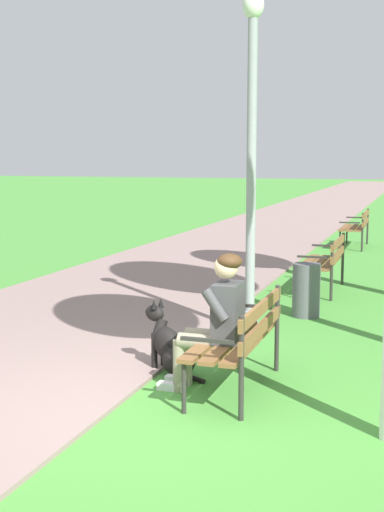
{
  "coord_description": "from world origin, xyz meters",
  "views": [
    {
      "loc": [
        2.07,
        -4.95,
        2.08
      ],
      "look_at": [
        -0.57,
        2.97,
        0.9
      ],
      "focal_mm": 49.63,
      "sensor_mm": 36.0,
      "label": 1
    }
  ],
  "objects_px": {
    "park_bench_mid": "(326,259)",
    "park_bench_far": "(357,225)",
    "lamp_post_near": "(251,162)",
    "dog_black": "(171,348)",
    "litter_bin": "(306,290)",
    "person_seated_on_near_bench": "(216,317)",
    "park_bench_near": "(241,335)"
  },
  "relations": [
    {
      "from": "park_bench_near",
      "to": "litter_bin",
      "type": "xyz_separation_m",
      "value": [
        0.06,
        3.14,
        -0.16
      ]
    },
    {
      "from": "park_bench_near",
      "to": "park_bench_far",
      "type": "bearing_deg",
      "value": 89.99
    },
    {
      "from": "park_bench_far",
      "to": "person_seated_on_near_bench",
      "type": "distance_m",
      "value": 10.65
    },
    {
      "from": "person_seated_on_near_bench",
      "to": "lamp_post_near",
      "type": "bearing_deg",
      "value": 95.42
    },
    {
      "from": "park_bench_mid",
      "to": "lamp_post_near",
      "type": "bearing_deg",
      "value": -98.74
    },
    {
      "from": "park_bench_near",
      "to": "litter_bin",
      "type": "bearing_deg",
      "value": 88.82
    },
    {
      "from": "park_bench_mid",
      "to": "park_bench_far",
      "type": "relative_size",
      "value": 1.0
    },
    {
      "from": "park_bench_near",
      "to": "person_seated_on_near_bench",
      "type": "relative_size",
      "value": 1.2
    },
    {
      "from": "park_bench_mid",
      "to": "person_seated_on_near_bench",
      "type": "bearing_deg",
      "value": -93.06
    },
    {
      "from": "park_bench_mid",
      "to": "litter_bin",
      "type": "height_order",
      "value": "park_bench_mid"
    },
    {
      "from": "dog_black",
      "to": "park_bench_mid",
      "type": "bearing_deg",
      "value": 80.02
    },
    {
      "from": "park_bench_mid",
      "to": "lamp_post_near",
      "type": "xyz_separation_m",
      "value": [
        -0.46,
        -3.01,
        1.5
      ]
    },
    {
      "from": "dog_black",
      "to": "litter_bin",
      "type": "xyz_separation_m",
      "value": [
        0.83,
        2.86,
        0.09
      ]
    },
    {
      "from": "litter_bin",
      "to": "person_seated_on_near_bench",
      "type": "bearing_deg",
      "value": -94.82
    },
    {
      "from": "park_bench_far",
      "to": "lamp_post_near",
      "type": "bearing_deg",
      "value": -92.68
    },
    {
      "from": "park_bench_near",
      "to": "lamp_post_near",
      "type": "relative_size",
      "value": 0.39
    },
    {
      "from": "park_bench_mid",
      "to": "litter_bin",
      "type": "relative_size",
      "value": 2.14
    },
    {
      "from": "park_bench_near",
      "to": "park_bench_mid",
      "type": "relative_size",
      "value": 1.0
    },
    {
      "from": "park_bench_far",
      "to": "lamp_post_near",
      "type": "xyz_separation_m",
      "value": [
        -0.4,
        -8.61,
        1.5
      ]
    },
    {
      "from": "park_bench_mid",
      "to": "park_bench_far",
      "type": "distance_m",
      "value": 5.6
    },
    {
      "from": "park_bench_mid",
      "to": "park_bench_far",
      "type": "bearing_deg",
      "value": 90.61
    },
    {
      "from": "park_bench_far",
      "to": "litter_bin",
      "type": "distance_m",
      "value": 7.42
    },
    {
      "from": "park_bench_near",
      "to": "person_seated_on_near_bench",
      "type": "distance_m",
      "value": 0.28
    },
    {
      "from": "park_bench_near",
      "to": "park_bench_far",
      "type": "distance_m",
      "value": 10.56
    },
    {
      "from": "lamp_post_near",
      "to": "litter_bin",
      "type": "height_order",
      "value": "lamp_post_near"
    },
    {
      "from": "dog_black",
      "to": "lamp_post_near",
      "type": "xyz_separation_m",
      "value": [
        0.36,
        1.67,
        1.76
      ]
    },
    {
      "from": "litter_bin",
      "to": "park_bench_far",
      "type": "bearing_deg",
      "value": 90.48
    },
    {
      "from": "park_bench_mid",
      "to": "dog_black",
      "type": "bearing_deg",
      "value": -99.98
    },
    {
      "from": "park_bench_near",
      "to": "dog_black",
      "type": "relative_size",
      "value": 1.95
    },
    {
      "from": "dog_black",
      "to": "litter_bin",
      "type": "distance_m",
      "value": 2.98
    },
    {
      "from": "park_bench_mid",
      "to": "litter_bin",
      "type": "bearing_deg",
      "value": -89.91
    },
    {
      "from": "person_seated_on_near_bench",
      "to": "lamp_post_near",
      "type": "height_order",
      "value": "lamp_post_near"
    }
  ]
}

